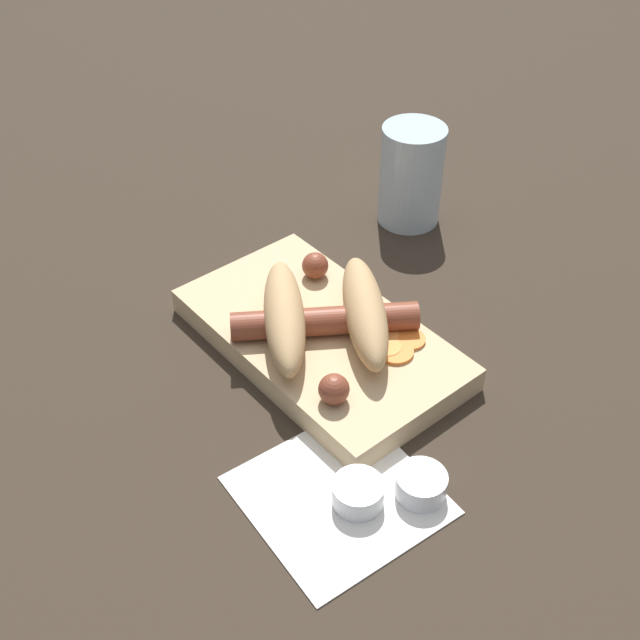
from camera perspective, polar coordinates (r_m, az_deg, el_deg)
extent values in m
plane|color=#33281E|center=(0.76, 0.00, -2.02)|extent=(3.00, 3.00, 0.00)
cube|color=tan|center=(0.75, 0.00, -1.31)|extent=(0.27, 0.15, 0.03)
ellipsoid|color=tan|center=(0.72, -2.56, 0.27)|extent=(0.15, 0.12, 0.04)
ellipsoid|color=tan|center=(0.73, 3.20, 0.63)|extent=(0.15, 0.12, 0.04)
cylinder|color=brown|center=(0.73, 0.26, -0.13)|extent=(0.12, 0.16, 0.03)
sphere|color=brown|center=(0.67, 0.99, -4.94)|extent=(0.03, 0.03, 0.03)
sphere|color=brown|center=(0.80, -0.35, 3.90)|extent=(0.03, 0.03, 0.03)
cylinder|color=#F99E4C|center=(0.73, 6.19, -1.42)|extent=(0.03, 0.03, 0.00)
cylinder|color=orange|center=(0.72, 5.37, -2.24)|extent=(0.05, 0.05, 0.00)
cylinder|color=orange|center=(0.73, 6.39, -1.37)|extent=(0.04, 0.04, 0.00)
cylinder|color=#F99E4C|center=(0.74, 4.66, -1.08)|extent=(0.03, 0.03, 0.00)
cylinder|color=orange|center=(0.72, 4.75, -1.94)|extent=(0.03, 0.03, 0.00)
cube|color=white|center=(0.64, 1.34, -12.30)|extent=(0.15, 0.15, 0.00)
cylinder|color=silver|center=(0.63, 2.72, -12.24)|extent=(0.04, 0.04, 0.02)
cylinder|color=gold|center=(0.64, 2.70, -12.58)|extent=(0.03, 0.03, 0.01)
cylinder|color=silver|center=(0.64, 7.20, -11.58)|extent=(0.04, 0.04, 0.02)
cylinder|color=#4C662D|center=(0.65, 7.15, -11.91)|extent=(0.03, 0.03, 0.01)
cylinder|color=silver|center=(0.91, 6.50, 10.20)|extent=(0.07, 0.07, 0.11)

